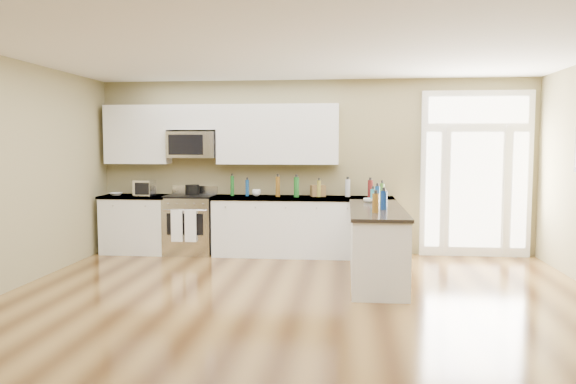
{
  "coord_description": "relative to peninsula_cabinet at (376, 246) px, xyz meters",
  "views": [
    {
      "loc": [
        0.53,
        -5.09,
        1.76
      ],
      "look_at": [
        -0.21,
        2.0,
        1.16
      ],
      "focal_mm": 35.0,
      "sensor_mm": 36.0,
      "label": 1
    }
  ],
  "objects": [
    {
      "name": "stockpot",
      "position": [
        -2.89,
        1.54,
        0.6
      ],
      "size": [
        0.26,
        0.26,
        0.18
      ],
      "primitive_type": "cylinder",
      "rotation": [
        0.0,
        0.0,
        -0.12
      ],
      "color": "black",
      "rests_on": "kitchen_range"
    },
    {
      "name": "back_cabinet_right",
      "position": [
        -1.08,
        1.45,
        0.0
      ],
      "size": [
        2.85,
        0.66,
        0.94
      ],
      "color": "silver",
      "rests_on": "ground"
    },
    {
      "name": "peninsula_cabinet",
      "position": [
        0.0,
        0.0,
        0.0
      ],
      "size": [
        0.69,
        2.32,
        0.94
      ],
      "color": "silver",
      "rests_on": "ground"
    },
    {
      "name": "cardboard_box",
      "position": [
        -0.84,
        1.55,
        0.59
      ],
      "size": [
        0.26,
        0.22,
        0.18
      ],
      "primitive_type": "cube",
      "rotation": [
        0.0,
        0.0,
        0.29
      ],
      "color": "brown",
      "rests_on": "back_cabinet_right"
    },
    {
      "name": "microwave",
      "position": [
        -2.88,
        1.56,
        1.33
      ],
      "size": [
        0.78,
        0.41,
        0.42
      ],
      "color": "silver",
      "rests_on": "room_shell"
    },
    {
      "name": "upper_cabinet_short",
      "position": [
        -2.88,
        1.59,
        1.77
      ],
      "size": [
        0.82,
        0.33,
        0.4
      ],
      "primitive_type": "cube",
      "color": "silver",
      "rests_on": "room_shell"
    },
    {
      "name": "cup_counter",
      "position": [
        -1.83,
        1.51,
        0.56
      ],
      "size": [
        0.17,
        0.17,
        0.11
      ],
      "primitive_type": "imported",
      "rotation": [
        0.0,
        0.0,
        0.31
      ],
      "color": "white",
      "rests_on": "back_cabinet_right"
    },
    {
      "name": "entry_door",
      "position": [
        1.62,
        1.71,
        0.87
      ],
      "size": [
        1.7,
        0.1,
        2.6
      ],
      "color": "white",
      "rests_on": "ground"
    },
    {
      "name": "room_shell",
      "position": [
        -0.93,
        -2.24,
        1.27
      ],
      "size": [
        8.0,
        8.0,
        8.0
      ],
      "color": "#8C8158",
      "rests_on": "ground"
    },
    {
      "name": "ground",
      "position": [
        -0.93,
        -2.24,
        -0.43
      ],
      "size": [
        8.0,
        8.0,
        0.0
      ],
      "primitive_type": "plane",
      "color": "#492D14"
    },
    {
      "name": "bowl_left",
      "position": [
        -4.1,
        1.35,
        0.53
      ],
      "size": [
        0.24,
        0.24,
        0.05
      ],
      "primitive_type": "imported",
      "rotation": [
        0.0,
        0.0,
        -0.34
      ],
      "color": "white",
      "rests_on": "back_cabinet_left"
    },
    {
      "name": "upper_cabinet_left",
      "position": [
        -3.81,
        1.59,
        1.49
      ],
      "size": [
        1.04,
        0.33,
        0.95
      ],
      "primitive_type": "cube",
      "color": "silver",
      "rests_on": "room_shell"
    },
    {
      "name": "back_cabinet_left",
      "position": [
        -3.8,
        1.45,
        0.0
      ],
      "size": [
        1.1,
        0.66,
        0.94
      ],
      "color": "silver",
      "rests_on": "ground"
    },
    {
      "name": "toaster_oven",
      "position": [
        -3.62,
        1.34,
        0.63
      ],
      "size": [
        0.32,
        0.27,
        0.25
      ],
      "primitive_type": "cube",
      "rotation": [
        0.0,
        0.0,
        -0.13
      ],
      "color": "silver",
      "rests_on": "back_cabinet_left"
    },
    {
      "name": "counter_bottles",
      "position": [
        -0.61,
        0.91,
        0.64
      ],
      "size": [
        2.38,
        2.17,
        0.32
      ],
      "color": "#19591E",
      "rests_on": "back_cabinet_right"
    },
    {
      "name": "kitchen_range",
      "position": [
        -2.9,
        1.45,
        0.04
      ],
      "size": [
        0.77,
        0.68,
        1.08
      ],
      "color": "silver",
      "rests_on": "ground"
    },
    {
      "name": "upper_cabinet_right",
      "position": [
        -1.5,
        1.59,
        1.49
      ],
      "size": [
        1.94,
        0.33,
        0.95
      ],
      "primitive_type": "cube",
      "color": "silver",
      "rests_on": "room_shell"
    },
    {
      "name": "bowl_peninsula",
      "position": [
        -0.06,
        0.69,
        0.53
      ],
      "size": [
        0.19,
        0.19,
        0.06
      ],
      "primitive_type": "imported",
      "rotation": [
        0.0,
        0.0,
        0.03
      ],
      "color": "white",
      "rests_on": "peninsula_cabinet"
    }
  ]
}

